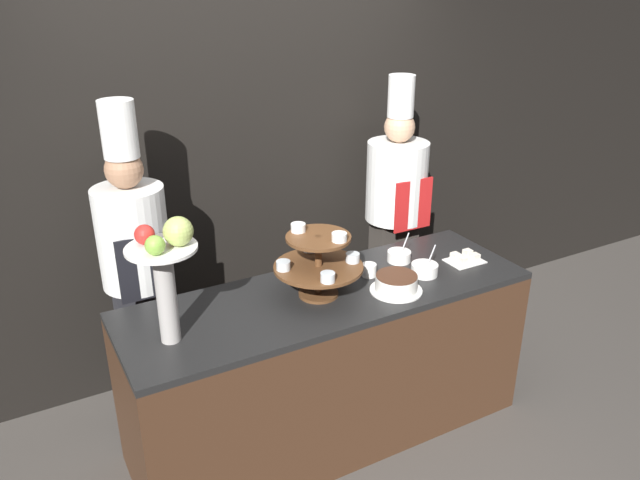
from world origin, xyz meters
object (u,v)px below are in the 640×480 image
Objects in this scene: serving_bowl_near at (425,269)px; chef_left at (136,262)px; cake_round at (396,283)px; serving_bowl_far at (399,256)px; cup_white at (369,270)px; tiered_stand at (318,260)px; cake_square_tray at (465,258)px; fruit_pedestal at (166,264)px; chef_center_left at (395,209)px.

chef_left reaches higher than serving_bowl_near.
serving_bowl_far reaches higher than cake_round.
cup_white is 0.04× the size of chef_left.
tiered_stand reaches higher than cake_round.
tiered_stand is 0.43m from cake_round.
serving_bowl_near is at bearing -26.34° from cup_white.
cake_square_tray is 1.24× the size of serving_bowl_far.
tiered_stand is 0.98m from chef_left.
fruit_pedestal is 1.18m from cake_round.
fruit_pedestal is at bearing -172.29° from serving_bowl_far.
cake_round is 1.64× the size of serving_bowl_near.
cake_square_tray is 1.22× the size of serving_bowl_near.
chef_left is (-0.75, 0.62, -0.10)m from tiered_stand.
tiered_stand reaches higher than serving_bowl_near.
serving_bowl_far is at bearing 7.71° from fruit_pedestal.
fruit_pedestal is 3.53× the size of serving_bowl_near.
serving_bowl_near is at bearing -113.15° from chef_center_left.
fruit_pedestal is at bearing -90.56° from chef_left.
serving_bowl_near is at bearing -27.08° from chef_left.
cake_round is at bearing -124.80° from chef_center_left.
cup_white is at bearing 9.24° from tiered_stand.
chef_left is (-1.09, 0.56, 0.06)m from cup_white.
serving_bowl_near is 0.09× the size of chef_center_left.
chef_left is at bearing 145.38° from cake_round.
fruit_pedestal is at bearing -158.00° from chef_center_left.
fruit_pedestal is 1.40m from serving_bowl_far.
cup_white is 0.48× the size of serving_bowl_far.
serving_bowl_near reaches higher than cake_round.
cup_white is 0.39× the size of cake_square_tray.
chef_left is (-1.36, 0.70, 0.07)m from serving_bowl_near.
tiered_stand is 1.10m from chef_center_left.
fruit_pedestal reaches higher than tiered_stand.
cake_round is 0.94m from chef_center_left.
serving_bowl_far is 0.59m from chef_center_left.
chef_left reaches higher than cake_square_tray.
fruit_pedestal is at bearing 179.93° from cake_square_tray.
cup_white is (-0.03, 0.21, -0.01)m from cake_round.
serving_bowl_far is (1.35, 0.18, -0.35)m from fruit_pedestal.
chef_left reaches higher than cake_round.
serving_bowl_far is at bearing 150.04° from cake_square_tray.
cake_square_tray is 1.80m from chef_left.
chef_left is at bearing 89.44° from fruit_pedestal.
tiered_stand is at bearing 4.09° from fruit_pedestal.
cake_round is 1.34× the size of cake_square_tray.
cup_white is at bearing 168.88° from cake_square_tray.
serving_bowl_near is at bearing -175.98° from cake_square_tray.
serving_bowl_near is at bearing 17.96° from cake_round.
fruit_pedestal is at bearing -175.91° from tiered_stand.
fruit_pedestal is at bearing 179.03° from serving_bowl_near.
cup_white is 0.30m from serving_bowl_near.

